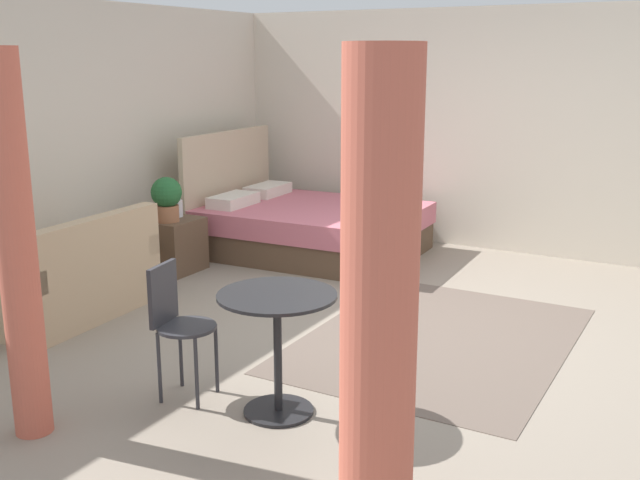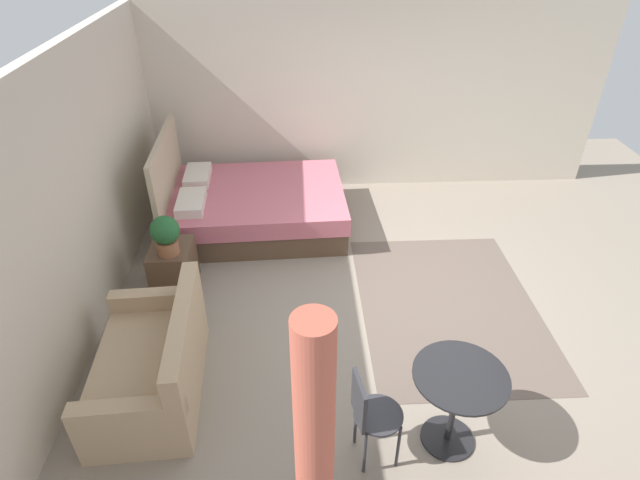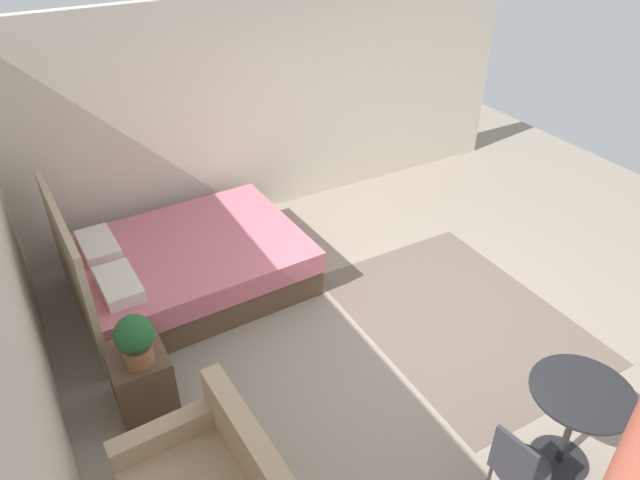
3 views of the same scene
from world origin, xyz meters
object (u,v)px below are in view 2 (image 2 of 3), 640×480
potted_plant (165,234)px  balcony_table (457,396)px  bed (252,206)px  couch (154,366)px  vase (167,235)px  cafe_chair_near_window (369,412)px  nightstand (174,268)px

potted_plant → balcony_table: 3.21m
bed → couch: bed is taller
bed → couch: bearing=166.2°
couch → vase: size_ratio=8.74×
vase → potted_plant: bearing=-165.1°
vase → cafe_chair_near_window: (-2.31, -1.91, -0.09)m
balcony_table → bed: bearing=27.6°
vase → bed: bearing=-35.5°
vase → balcony_table: size_ratio=0.22×
couch → potted_plant: 1.44m
bed → vase: bed is taller
potted_plant → vase: bearing=14.9°
bed → nightstand: size_ratio=4.34×
balcony_table → cafe_chair_near_window: (-0.11, 0.67, 0.00)m
cafe_chair_near_window → potted_plant: bearing=41.5°
couch → cafe_chair_near_window: 1.91m
couch → potted_plant: bearing=4.1°
balcony_table → nightstand: bearing=50.7°
cafe_chair_near_window → balcony_table: bearing=-80.5°
bed → couch: (-2.73, 0.67, -0.01)m
balcony_table → potted_plant: bearing=51.9°
couch → balcony_table: 2.51m
vase → nightstand: bearing=-160.1°
couch → cafe_chair_near_window: size_ratio=1.71×
couch → cafe_chair_near_window: bearing=-112.8°
potted_plant → balcony_table: potted_plant is taller
bed → nightstand: (-1.28, 0.78, -0.03)m
bed → potted_plant: 1.65m
couch → vase: couch is taller
bed → couch: 2.81m
potted_plant → balcony_table: (-1.98, -2.52, -0.24)m
bed → potted_plant: size_ratio=5.27×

